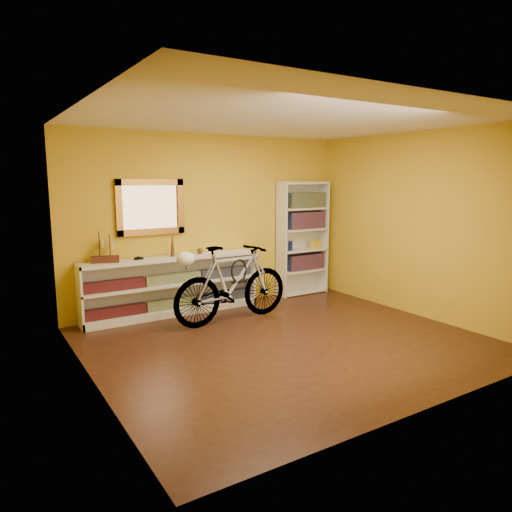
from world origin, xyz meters
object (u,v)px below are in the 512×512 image
bookcase (302,238)px  bicycle (232,283)px  helmet (186,259)px  console_unit (173,286)px

bookcase → bicycle: 1.99m
bicycle → helmet: size_ratio=7.59×
bookcase → bicycle: size_ratio=1.05×
bookcase → helmet: bookcase is taller
helmet → bookcase: bearing=18.1°
console_unit → helmet: bearing=-99.1°
bicycle → helmet: bearing=90.0°
bicycle → console_unit: bearing=33.9°
console_unit → helmet: 0.95m
console_unit → bookcase: 2.41m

